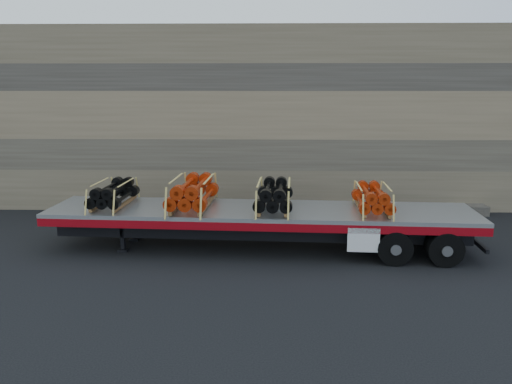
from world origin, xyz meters
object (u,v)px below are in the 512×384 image
(trailer, at_px, (260,229))
(bundle_front, at_px, (113,194))
(bundle_rear, at_px, (372,199))
(bundle_midfront, at_px, (193,193))
(bundle_midrear, at_px, (274,196))

(trailer, distance_m, bundle_front, 4.55)
(trailer, relative_size, bundle_rear, 6.35)
(bundle_midfront, relative_size, bundle_midrear, 1.11)
(bundle_midfront, xyz_separation_m, bundle_midrear, (2.41, -0.14, -0.04))
(bundle_front, distance_m, bundle_midrear, 4.84)
(trailer, height_order, bundle_midrear, bundle_midrear)
(bundle_midfront, distance_m, bundle_midrear, 2.42)
(bundle_midfront, bearing_deg, bundle_front, -180.00)
(bundle_front, bearing_deg, bundle_rear, 0.00)
(bundle_midrear, distance_m, bundle_rear, 2.85)
(trailer, bearing_deg, bundle_front, 180.00)
(trailer, distance_m, bundle_midfront, 2.27)
(trailer, distance_m, bundle_rear, 3.40)
(bundle_rear, bearing_deg, bundle_front, -180.00)
(trailer, height_order, bundle_rear, bundle_rear)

